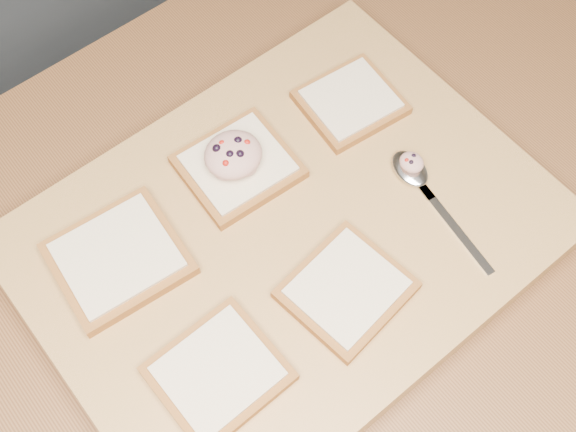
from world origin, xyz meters
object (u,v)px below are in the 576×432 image
Objects in this scene: bread_far_center at (238,166)px; tuna_salad_dollop at (233,154)px; cutting_board at (288,238)px; spoon at (416,177)px.

tuna_salad_dollop reaches higher than bread_far_center.
spoon is (0.15, -0.04, 0.03)m from cutting_board.
spoon is (0.15, -0.14, -0.03)m from tuna_salad_dollop.
cutting_board is 4.38× the size of bread_far_center.
tuna_salad_dollop reaches higher than cutting_board.
tuna_salad_dollop is at bearing 137.30° from spoon.
tuna_salad_dollop is at bearing 139.82° from bread_far_center.
bread_far_center is 1.92× the size of tuna_salad_dollop.
spoon is at bearing -42.70° from tuna_salad_dollop.
tuna_salad_dollop is at bearing 89.66° from cutting_board.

